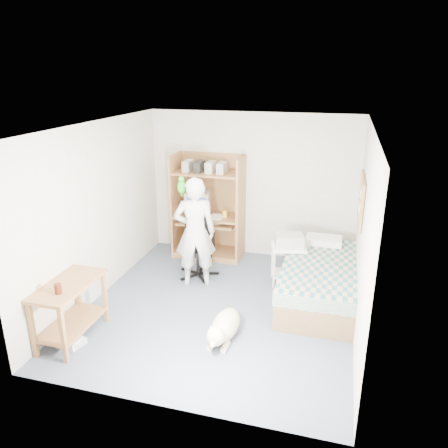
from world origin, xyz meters
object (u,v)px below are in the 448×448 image
bed (319,280)px  side_desk (70,303)px  dog (224,327)px  printer_cart (288,258)px  computer_hutch (209,211)px  person (195,232)px  office_chair (198,254)px

bed → side_desk: bearing=-147.5°
side_desk → dog: side_desk is taller
printer_cart → computer_hutch: bearing=140.3°
computer_hutch → bed: bearing=-29.3°
bed → person: size_ratio=1.19×
office_chair → person: bearing=-95.8°
computer_hutch → person: (0.14, -1.14, 0.03)m
bed → dog: bearing=-128.3°
office_chair → person: size_ratio=0.60×
computer_hutch → side_desk: 3.08m
bed → dog: (-1.05, -1.33, -0.13)m
dog → office_chair: bearing=120.9°
bed → office_chair: 1.95m
office_chair → dog: 1.84m
person → printer_cart: bearing=178.4°
bed → side_desk: 3.39m
person → side_desk: bearing=42.7°
office_chair → dog: size_ratio=1.02×
printer_cart → dog: bearing=-121.4°
side_desk → printer_cart: bearing=43.1°
person → printer_cart: (1.36, 0.41, -0.44)m
side_desk → printer_cart: (2.35, 2.20, -0.08)m
bed → printer_cart: (-0.50, 0.39, 0.12)m
office_chair → printer_cart: size_ratio=1.66×
bed → office_chair: bearing=171.7°
office_chair → printer_cart: office_chair is taller
computer_hutch → dog: computer_hutch is taller
side_desk → bed: bearing=32.5°
computer_hutch → person: size_ratio=1.06×
computer_hutch → person: bearing=-83.0°
printer_cart → side_desk: bearing=-150.5°
bed → person: bearing=-179.3°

